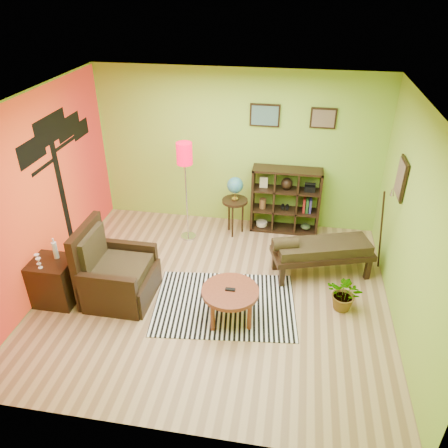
% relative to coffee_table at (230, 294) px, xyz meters
% --- Properties ---
extents(ground, '(5.00, 5.00, 0.00)m').
position_rel_coffee_table_xyz_m(ground, '(-0.30, 0.44, -0.41)').
color(ground, tan).
rests_on(ground, ground).
extents(room_shell, '(5.04, 4.54, 2.82)m').
position_rel_coffee_table_xyz_m(room_shell, '(-0.39, 0.46, 1.39)').
color(room_shell, '#94C63D').
rests_on(room_shell, ground).
extents(zebra_rug, '(2.13, 1.63, 0.01)m').
position_rel_coffee_table_xyz_m(zebra_rug, '(-0.12, 0.25, -0.40)').
color(zebra_rug, white).
rests_on(zebra_rug, ground).
extents(coffee_table, '(0.77, 0.77, 0.49)m').
position_rel_coffee_table_xyz_m(coffee_table, '(0.00, 0.00, 0.00)').
color(coffee_table, brown).
rests_on(coffee_table, ground).
extents(armchair, '(0.95, 0.96, 1.14)m').
position_rel_coffee_table_xyz_m(armchair, '(-1.70, 0.18, -0.06)').
color(armchair, black).
rests_on(armchair, ground).
extents(side_cabinet, '(0.57, 0.52, 0.99)m').
position_rel_coffee_table_xyz_m(side_cabinet, '(-2.50, -0.06, -0.06)').
color(side_cabinet, black).
rests_on(side_cabinet, ground).
extents(floor_lamp, '(0.27, 0.27, 1.76)m').
position_rel_coffee_table_xyz_m(floor_lamp, '(-1.06, 1.93, 1.02)').
color(floor_lamp, silver).
rests_on(floor_lamp, ground).
extents(globe_table, '(0.45, 0.45, 1.09)m').
position_rel_coffee_table_xyz_m(globe_table, '(-0.27, 2.21, 0.42)').
color(globe_table, black).
rests_on(globe_table, ground).
extents(cube_shelf, '(1.20, 0.35, 1.20)m').
position_rel_coffee_table_xyz_m(cube_shelf, '(0.61, 2.47, 0.19)').
color(cube_shelf, black).
rests_on(cube_shelf, ground).
extents(bench, '(1.62, 0.98, 0.71)m').
position_rel_coffee_table_xyz_m(bench, '(1.19, 1.21, 0.05)').
color(bench, black).
rests_on(bench, ground).
extents(potted_plant, '(0.65, 0.68, 0.42)m').
position_rel_coffee_table_xyz_m(potted_plant, '(1.55, 0.44, -0.20)').
color(potted_plant, '#26661E').
rests_on(potted_plant, ground).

